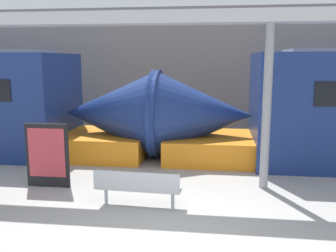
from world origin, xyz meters
The scene contains 6 objects.
ground_plane centered at (0.00, 0.00, 0.00)m, with size 60.00×60.00×0.00m, color #9E9B96.
station_wall centered at (0.00, 10.01, 2.50)m, with size 56.00×0.20×5.00m, color gray.
bench_near centered at (-0.85, 1.49, 0.47)m, with size 1.74×0.53×0.78m.
poster_board centered at (-3.16, 2.48, 0.75)m, with size 1.02×0.07×1.49m.
support_column_near centered at (1.77, 3.06, 1.84)m, with size 0.20×0.20×3.69m, color gray.
canopy_beam centered at (1.77, 3.06, 3.83)m, with size 28.00×0.60×0.28m, color #B7B7BC.
Camera 1 is at (0.65, -5.42, 2.91)m, focal length 40.00 mm.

